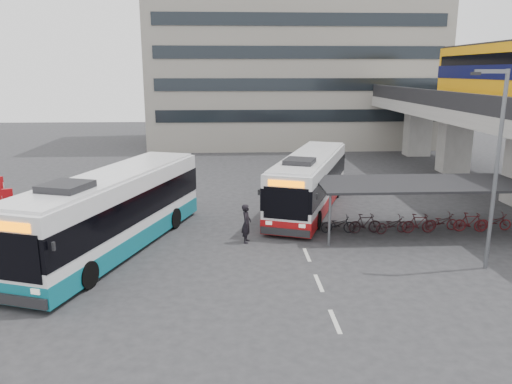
{
  "coord_description": "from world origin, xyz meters",
  "views": [
    {
      "loc": [
        -0.81,
        -20.5,
        7.87
      ],
      "look_at": [
        0.45,
        3.62,
        2.0
      ],
      "focal_mm": 35.0,
      "sensor_mm": 36.0,
      "label": 1
    }
  ],
  "objects_px": {
    "bus_main": "(310,182)",
    "lamp_post": "(495,159)",
    "pedestrian": "(246,223)",
    "bus_teal": "(113,212)"
  },
  "relations": [
    {
      "from": "bus_main",
      "to": "pedestrian",
      "type": "relative_size",
      "value": 6.39
    },
    {
      "from": "bus_main",
      "to": "bus_teal",
      "type": "relative_size",
      "value": 0.92
    },
    {
      "from": "pedestrian",
      "to": "lamp_post",
      "type": "relative_size",
      "value": 0.23
    },
    {
      "from": "bus_teal",
      "to": "pedestrian",
      "type": "relative_size",
      "value": 6.97
    },
    {
      "from": "bus_teal",
      "to": "lamp_post",
      "type": "height_order",
      "value": "lamp_post"
    },
    {
      "from": "pedestrian",
      "to": "lamp_post",
      "type": "height_order",
      "value": "lamp_post"
    },
    {
      "from": "bus_main",
      "to": "pedestrian",
      "type": "distance_m",
      "value": 6.91
    },
    {
      "from": "bus_main",
      "to": "bus_teal",
      "type": "distance_m",
      "value": 11.67
    },
    {
      "from": "pedestrian",
      "to": "lamp_post",
      "type": "xyz_separation_m",
      "value": [
        9.57,
        -3.68,
        3.61
      ]
    },
    {
      "from": "bus_main",
      "to": "lamp_post",
      "type": "bearing_deg",
      "value": -38.53
    }
  ]
}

